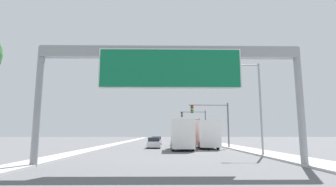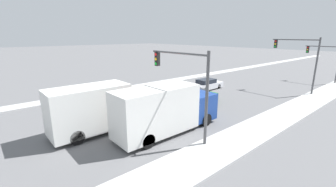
# 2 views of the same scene
# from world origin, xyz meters

# --- Properties ---
(sidewalk_right) EXTENTS (3.00, 120.00, 0.15)m
(sidewalk_right) POSITION_xyz_m (9.50, 60.00, 0.07)
(sidewalk_right) COLOR #B4B4B4
(sidewalk_right) RESTS_ON ground
(median_strip_left) EXTENTS (2.00, 120.00, 0.15)m
(median_strip_left) POSITION_xyz_m (-9.00, 60.00, 0.07)
(median_strip_left) COLOR #B4B4B4
(median_strip_left) RESTS_ON ground
(car_mid_right) EXTENTS (1.76, 4.68, 1.44)m
(car_mid_right) POSITION_xyz_m (-1.75, 38.61, 0.68)
(car_mid_right) COLOR silver
(car_mid_right) RESTS_ON ground
(car_far_left) EXTENTS (1.85, 4.73, 1.42)m
(car_far_left) POSITION_xyz_m (-1.75, 50.52, 0.67)
(car_far_left) COLOR silver
(car_far_left) RESTS_ON ground
(car_far_right) EXTENTS (1.73, 4.74, 1.43)m
(car_far_right) POSITION_xyz_m (1.75, 44.80, 0.68)
(car_far_right) COLOR #1E662D
(car_far_right) RESTS_ON ground
(truck_box_primary) EXTENTS (2.49, 8.68, 3.59)m
(truck_box_primary) POSITION_xyz_m (5.25, 37.32, 1.81)
(truck_box_primary) COLOR navy
(truck_box_primary) RESTS_ON ground
(truck_box_secondary) EXTENTS (2.50, 7.90, 3.56)m
(truck_box_secondary) POSITION_xyz_m (1.75, 33.84, 1.80)
(truck_box_secondary) COLOR red
(truck_box_secondary) RESTS_ON ground
(traffic_light_near_intersection) EXTENTS (5.52, 0.32, 6.20)m
(traffic_light_near_intersection) POSITION_xyz_m (6.71, 38.00, 4.27)
(traffic_light_near_intersection) COLOR #4C4C4F
(traffic_light_near_intersection) RESTS_ON ground
(traffic_light_mid_block) EXTENTS (5.59, 0.32, 6.85)m
(traffic_light_mid_block) POSITION_xyz_m (6.78, 58.00, 4.68)
(traffic_light_mid_block) COLOR #4C4C4F
(traffic_light_mid_block) RESTS_ON ground
(traffic_light_far_intersection) EXTENTS (4.83, 0.32, 5.74)m
(traffic_light_far_intersection) POSITION_xyz_m (6.89, 68.00, 3.92)
(traffic_light_far_intersection) COLOR #4C4C4F
(traffic_light_far_intersection) RESTS_ON ground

